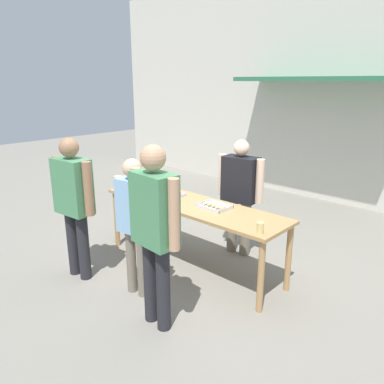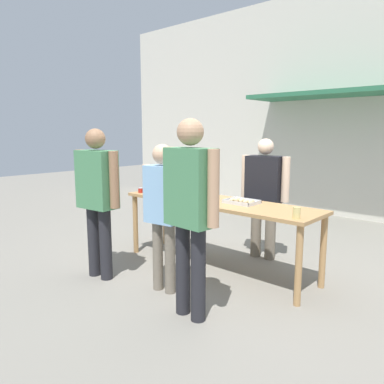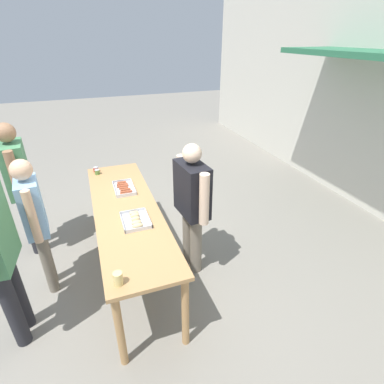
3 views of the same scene
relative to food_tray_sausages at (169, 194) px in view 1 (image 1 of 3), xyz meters
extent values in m
plane|color=gray|center=(0.48, -0.05, -0.88)|extent=(24.00, 24.00, 0.00)
cube|color=beige|center=(0.48, 3.95, 1.37)|extent=(12.00, 0.12, 4.50)
cube|color=#2D704C|center=(0.48, 3.40, 1.52)|extent=(3.20, 1.00, 0.08)
cube|color=tan|center=(0.48, -0.05, -0.03)|extent=(2.62, 0.71, 0.04)
cylinder|color=tan|center=(-0.77, -0.35, -0.47)|extent=(0.07, 0.07, 0.83)
cylinder|color=tan|center=(1.72, -0.35, -0.47)|extent=(0.07, 0.07, 0.83)
cylinder|color=tan|center=(-0.77, 0.24, -0.47)|extent=(0.07, 0.07, 0.83)
cylinder|color=tan|center=(1.72, 0.24, -0.47)|extent=(0.07, 0.07, 0.83)
cube|color=silver|center=(0.00, 0.00, -0.01)|extent=(0.43, 0.25, 0.01)
cube|color=silver|center=(0.00, -0.12, 0.01)|extent=(0.43, 0.01, 0.03)
cube|color=silver|center=(0.00, 0.12, 0.01)|extent=(0.43, 0.01, 0.03)
cube|color=silver|center=(-0.21, 0.00, 0.01)|extent=(0.01, 0.25, 0.03)
cube|color=silver|center=(0.21, 0.00, 0.01)|extent=(0.01, 0.25, 0.03)
cylinder|color=#A34C2D|center=(-0.17, 0.00, 0.01)|extent=(0.03, 0.12, 0.03)
cylinder|color=#A34C2D|center=(-0.11, -0.01, 0.01)|extent=(0.04, 0.14, 0.03)
cylinder|color=#A34C2D|center=(-0.05, -0.01, 0.01)|extent=(0.03, 0.15, 0.03)
cylinder|color=#A34C2D|center=(0.00, 0.00, 0.01)|extent=(0.04, 0.12, 0.03)
cylinder|color=#A34C2D|center=(0.05, 0.01, 0.01)|extent=(0.04, 0.13, 0.03)
cylinder|color=#A34C2D|center=(0.11, 0.01, 0.01)|extent=(0.04, 0.15, 0.02)
cylinder|color=#A34C2D|center=(0.17, 0.00, 0.01)|extent=(0.04, 0.15, 0.03)
cube|color=silver|center=(0.80, 0.00, -0.01)|extent=(0.38, 0.28, 0.01)
cube|color=silver|center=(0.80, -0.14, 0.01)|extent=(0.38, 0.01, 0.03)
cube|color=silver|center=(0.80, 0.14, 0.01)|extent=(0.38, 0.01, 0.03)
cube|color=silver|center=(0.61, 0.00, 0.01)|extent=(0.01, 0.28, 0.03)
cube|color=silver|center=(0.98, 0.00, 0.01)|extent=(0.01, 0.28, 0.03)
ellipsoid|color=#D6B77F|center=(0.66, 0.01, 0.01)|extent=(0.06, 0.11, 0.04)
ellipsoid|color=#D6B77F|center=(0.73, 0.01, 0.02)|extent=(0.07, 0.11, 0.05)
ellipsoid|color=#D6B77F|center=(0.80, 0.00, 0.02)|extent=(0.07, 0.11, 0.05)
ellipsoid|color=#D6B77F|center=(0.86, 0.00, 0.02)|extent=(0.07, 0.11, 0.05)
ellipsoid|color=#D6B77F|center=(0.93, 0.00, 0.02)|extent=(0.06, 0.11, 0.05)
cylinder|color=#B22319|center=(-0.70, -0.29, 0.02)|extent=(0.07, 0.07, 0.06)
cylinder|color=#B2B2B7|center=(-0.70, -0.29, 0.05)|extent=(0.07, 0.07, 0.01)
cylinder|color=#567A38|center=(-0.60, -0.28, 0.02)|extent=(0.07, 0.07, 0.06)
cylinder|color=#B2B2B7|center=(-0.60, -0.28, 0.05)|extent=(0.07, 0.07, 0.01)
cylinder|color=#DBC67A|center=(1.64, -0.29, 0.04)|extent=(0.08, 0.08, 0.11)
cylinder|color=#756B5B|center=(0.59, 0.66, -0.49)|extent=(0.14, 0.14, 0.78)
cylinder|color=#756B5B|center=(0.81, 0.69, -0.49)|extent=(0.14, 0.14, 0.78)
cube|color=black|center=(0.70, 0.67, 0.20)|extent=(0.50, 0.31, 0.62)
sphere|color=beige|center=(0.70, 0.67, 0.63)|extent=(0.21, 0.21, 0.21)
cylinder|color=beige|center=(0.41, 0.64, 0.22)|extent=(0.11, 0.11, 0.59)
cylinder|color=beige|center=(0.99, 0.70, 0.22)|extent=(0.11, 0.11, 0.59)
cylinder|color=#232328|center=(-0.27, -1.20, -0.46)|extent=(0.14, 0.14, 0.84)
cylinder|color=#232328|center=(-0.48, -1.23, -0.46)|extent=(0.14, 0.14, 0.84)
cube|color=#478456|center=(-0.37, -1.22, 0.29)|extent=(0.49, 0.31, 0.66)
sphere|color=#936B4C|center=(-0.37, -1.22, 0.75)|extent=(0.23, 0.23, 0.23)
cylinder|color=#936B4C|center=(-0.09, -1.18, 0.31)|extent=(0.10, 0.10, 0.63)
cylinder|color=#936B4C|center=(-0.66, -1.25, 0.31)|extent=(0.10, 0.10, 0.63)
cylinder|color=#232328|center=(1.18, -1.22, -0.44)|extent=(0.14, 0.14, 0.88)
cylinder|color=#232328|center=(0.97, -1.21, -0.44)|extent=(0.14, 0.14, 0.88)
cube|color=#478456|center=(1.07, -1.22, 0.34)|extent=(0.47, 0.28, 0.70)
sphere|color=tan|center=(1.07, -1.22, 0.83)|extent=(0.24, 0.24, 0.24)
cylinder|color=tan|center=(1.35, -1.24, 0.36)|extent=(0.10, 0.10, 0.66)
cylinder|color=tan|center=(0.80, -1.20, 0.36)|extent=(0.10, 0.10, 0.66)
cylinder|color=#756B5B|center=(0.56, -0.98, -0.50)|extent=(0.11, 0.11, 0.76)
cylinder|color=#756B5B|center=(0.40, -1.00, -0.50)|extent=(0.11, 0.11, 0.76)
cube|color=#84B2DB|center=(0.48, -0.99, 0.18)|extent=(0.40, 0.25, 0.60)
sphere|color=#DBAD89|center=(0.48, -0.99, 0.60)|extent=(0.21, 0.21, 0.21)
cylinder|color=#DBAD89|center=(0.71, -0.96, 0.20)|extent=(0.08, 0.08, 0.57)
cylinder|color=#DBAD89|center=(0.25, -1.01, 0.20)|extent=(0.08, 0.08, 0.57)
camera|label=1|loc=(3.54, -3.38, 1.49)|focal=35.00mm
camera|label=2|loc=(3.28, -3.65, 0.84)|focal=35.00mm
camera|label=3|loc=(3.50, -0.35, 1.75)|focal=28.00mm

